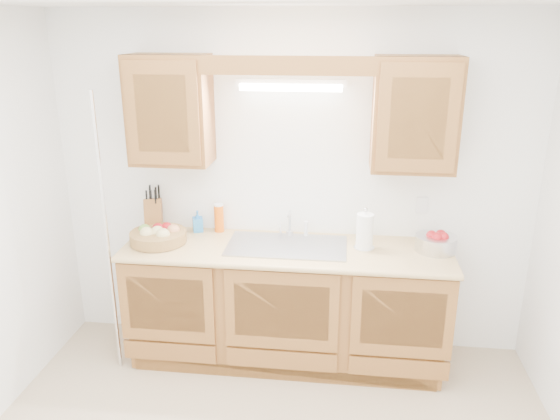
# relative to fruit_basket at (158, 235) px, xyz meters

# --- Properties ---
(room) EXTENTS (3.52, 3.50, 2.50)m
(room) POSITION_rel_fruit_basket_xyz_m (0.92, -1.17, 0.29)
(room) COLOR tan
(room) RESTS_ON ground
(base_cabinets) EXTENTS (2.20, 0.60, 0.86)m
(base_cabinets) POSITION_rel_fruit_basket_xyz_m (0.92, 0.03, -0.52)
(base_cabinets) COLOR brown
(base_cabinets) RESTS_ON ground
(countertop) EXTENTS (2.30, 0.63, 0.04)m
(countertop) POSITION_rel_fruit_basket_xyz_m (0.92, 0.02, -0.08)
(countertop) COLOR tan
(countertop) RESTS_ON base_cabinets
(upper_cabinet_left) EXTENTS (0.55, 0.33, 0.75)m
(upper_cabinet_left) POSITION_rel_fruit_basket_xyz_m (0.09, 0.17, 0.87)
(upper_cabinet_left) COLOR brown
(upper_cabinet_left) RESTS_ON room
(upper_cabinet_right) EXTENTS (0.55, 0.33, 0.75)m
(upper_cabinet_right) POSITION_rel_fruit_basket_xyz_m (1.75, 0.17, 0.87)
(upper_cabinet_right) COLOR brown
(upper_cabinet_right) RESTS_ON room
(valance) EXTENTS (2.20, 0.05, 0.12)m
(valance) POSITION_rel_fruit_basket_xyz_m (0.92, 0.02, 1.18)
(valance) COLOR brown
(valance) RESTS_ON room
(fluorescent_fixture) EXTENTS (0.76, 0.08, 0.08)m
(fluorescent_fixture) POSITION_rel_fruit_basket_xyz_m (0.92, 0.25, 1.04)
(fluorescent_fixture) COLOR white
(fluorescent_fixture) RESTS_ON room
(sink) EXTENTS (0.84, 0.46, 0.36)m
(sink) POSITION_rel_fruit_basket_xyz_m (0.92, 0.04, -0.13)
(sink) COLOR #9E9EA3
(sink) RESTS_ON countertop
(wire_shelf_pole) EXTENTS (0.03, 0.03, 2.00)m
(wire_shelf_pole) POSITION_rel_fruit_basket_xyz_m (-0.28, -0.23, 0.04)
(wire_shelf_pole) COLOR silver
(wire_shelf_pole) RESTS_ON ground
(outlet_plate) EXTENTS (0.08, 0.01, 0.12)m
(outlet_plate) POSITION_rel_fruit_basket_xyz_m (1.87, 0.32, 0.19)
(outlet_plate) COLOR white
(outlet_plate) RESTS_ON room
(fruit_basket) EXTENTS (0.43, 0.43, 0.13)m
(fruit_basket) POSITION_rel_fruit_basket_xyz_m (0.00, 0.00, 0.00)
(fruit_basket) COLOR #B58949
(fruit_basket) RESTS_ON countertop
(knife_block) EXTENTS (0.18, 0.23, 0.36)m
(knife_block) POSITION_rel_fruit_basket_xyz_m (-0.11, 0.22, 0.07)
(knife_block) COLOR brown
(knife_block) RESTS_ON countertop
(orange_canister) EXTENTS (0.08, 0.08, 0.22)m
(orange_canister) POSITION_rel_fruit_basket_xyz_m (0.38, 0.27, 0.05)
(orange_canister) COLOR orange
(orange_canister) RESTS_ON countertop
(soap_bottle) EXTENTS (0.09, 0.10, 0.16)m
(soap_bottle) POSITION_rel_fruit_basket_xyz_m (0.22, 0.25, 0.03)
(soap_bottle) COLOR #2981D0
(soap_bottle) RESTS_ON countertop
(sponge) EXTENTS (0.11, 0.07, 0.02)m
(sponge) POSITION_rel_fruit_basket_xyz_m (1.46, 0.27, -0.05)
(sponge) COLOR #CC333F
(sponge) RESTS_ON countertop
(paper_towel) EXTENTS (0.14, 0.14, 0.30)m
(paper_towel) POSITION_rel_fruit_basket_xyz_m (1.46, 0.06, 0.07)
(paper_towel) COLOR silver
(paper_towel) RESTS_ON countertop
(apple_bowl) EXTENTS (0.37, 0.37, 0.15)m
(apple_bowl) POSITION_rel_fruit_basket_xyz_m (1.96, 0.09, 0.01)
(apple_bowl) COLOR silver
(apple_bowl) RESTS_ON countertop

